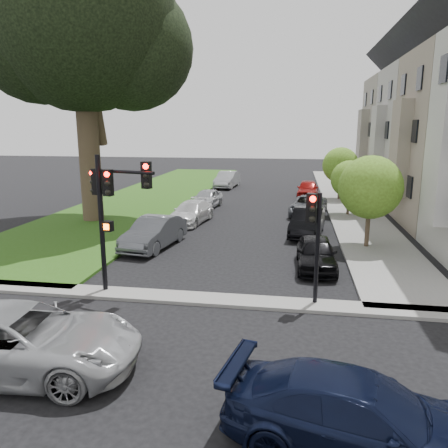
# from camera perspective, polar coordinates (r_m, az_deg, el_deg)

# --- Properties ---
(ground) EXTENTS (140.00, 140.00, 0.00)m
(ground) POSITION_cam_1_polar(r_m,az_deg,el_deg) (13.14, -3.59, -13.33)
(ground) COLOR black
(ground) RESTS_ON ground
(grass_strip) EXTENTS (8.00, 44.00, 0.12)m
(grass_strip) POSITION_cam_1_polar(r_m,az_deg,el_deg) (37.81, -8.91, 3.80)
(grass_strip) COLOR #254E10
(grass_strip) RESTS_ON ground
(sidewalk_right) EXTENTS (3.50, 44.00, 0.12)m
(sidewalk_right) POSITION_cam_1_polar(r_m,az_deg,el_deg) (36.19, 15.57, 3.10)
(sidewalk_right) COLOR gray
(sidewalk_right) RESTS_ON ground
(sidewalk_cross) EXTENTS (60.00, 1.00, 0.12)m
(sidewalk_cross) POSITION_cam_1_polar(r_m,az_deg,el_deg) (14.90, -1.87, -9.81)
(sidewalk_cross) COLOR gray
(sidewalk_cross) RESTS_ON ground
(house_c) EXTENTS (7.70, 7.55, 15.97)m
(house_c) POSITION_cam_1_polar(r_m,az_deg,el_deg) (35.89, 25.73, 13.30)
(house_c) COLOR #9E9E9E
(house_c) RESTS_ON ground
(house_d) EXTENTS (7.70, 7.55, 15.97)m
(house_d) POSITION_cam_1_polar(r_m,az_deg,el_deg) (43.15, 22.93, 13.22)
(house_d) COLOR gray
(house_d) RESTS_ON ground
(eucalyptus) EXTENTS (12.34, 11.20, 17.48)m
(eucalyptus) POSITION_cam_1_polar(r_m,az_deg,el_deg) (28.45, -18.43, 24.59)
(eucalyptus) COLOR brown
(eucalyptus) RESTS_ON ground
(small_tree_a) EXTENTS (2.97, 2.97, 4.46)m
(small_tree_a) POSITION_cam_1_polar(r_m,az_deg,el_deg) (21.59, 18.58, 4.56)
(small_tree_a) COLOR brown
(small_tree_a) RESTS_ON ground
(small_tree_b) EXTENTS (2.43, 2.43, 3.64)m
(small_tree_b) POSITION_cam_1_polar(r_m,az_deg,el_deg) (29.47, 16.09, 5.64)
(small_tree_b) COLOR brown
(small_tree_b) RESTS_ON ground
(small_tree_c) EXTENTS (2.79, 2.79, 4.19)m
(small_tree_c) POSITION_cam_1_polar(r_m,az_deg,el_deg) (35.69, 14.97, 7.43)
(small_tree_c) COLOR brown
(small_tree_c) RESTS_ON ground
(traffic_signal_main) EXTENTS (2.37, 0.70, 4.83)m
(traffic_signal_main) POSITION_cam_1_polar(r_m,az_deg,el_deg) (15.22, -14.55, 3.11)
(traffic_signal_main) COLOR black
(traffic_signal_main) RESTS_ON ground
(traffic_signal_secondary) EXTENTS (0.50, 0.40, 3.73)m
(traffic_signal_secondary) POSITION_cam_1_polar(r_m,az_deg,el_deg) (14.07, 11.70, -0.53)
(traffic_signal_secondary) COLOR black
(traffic_signal_secondary) RESTS_ON ground
(car_cross_near) EXTENTS (5.93, 3.12, 1.59)m
(car_cross_near) POSITION_cam_1_polar(r_m,az_deg,el_deg) (11.74, -25.12, -13.57)
(car_cross_near) COLOR #999BA0
(car_cross_near) RESTS_ON ground
(car_cross_far) EXTENTS (5.23, 2.93, 1.43)m
(car_cross_far) POSITION_cam_1_polar(r_m,az_deg,el_deg) (8.79, 17.27, -22.85)
(car_cross_far) COLOR black
(car_cross_far) RESTS_ON ground
(car_parked_0) EXTENTS (1.62, 3.92, 1.33)m
(car_parked_0) POSITION_cam_1_polar(r_m,az_deg,el_deg) (18.36, 11.95, -3.72)
(car_parked_0) COLOR black
(car_parked_0) RESTS_ON ground
(car_parked_1) EXTENTS (2.11, 4.55, 1.44)m
(car_parked_1) POSITION_cam_1_polar(r_m,az_deg,el_deg) (23.85, 10.84, 0.23)
(car_parked_1) COLOR black
(car_parked_1) RESTS_ON ground
(car_parked_2) EXTENTS (2.79, 4.91, 1.29)m
(car_parked_2) POSITION_cam_1_polar(r_m,az_deg,el_deg) (29.35, 10.98, 2.37)
(car_parked_2) COLOR #3F4247
(car_parked_2) RESTS_ON ground
(car_parked_3) EXTENTS (1.92, 4.29, 1.43)m
(car_parked_3) POSITION_cam_1_polar(r_m,az_deg,el_deg) (36.78, 10.88, 4.52)
(car_parked_3) COLOR maroon
(car_parked_3) RESTS_ON ground
(car_parked_5) EXTENTS (2.24, 4.71, 1.49)m
(car_parked_5) POSITION_cam_1_polar(r_m,az_deg,el_deg) (21.28, -9.12, -1.14)
(car_parked_5) COLOR #3F4247
(car_parked_5) RESTS_ON ground
(car_parked_6) EXTENTS (2.43, 4.69, 1.30)m
(car_parked_6) POSITION_cam_1_polar(r_m,az_deg,el_deg) (26.59, -4.34, 1.53)
(car_parked_6) COLOR silver
(car_parked_6) RESTS_ON ground
(car_parked_7) EXTENTS (2.00, 4.09, 1.34)m
(car_parked_7) POSITION_cam_1_polar(r_m,az_deg,el_deg) (31.50, -2.28, 3.33)
(car_parked_7) COLOR #999BA0
(car_parked_7) RESTS_ON ground
(car_parked_9) EXTENTS (2.03, 4.79, 1.54)m
(car_parked_9) POSITION_cam_1_polar(r_m,az_deg,el_deg) (42.20, 0.41, 5.83)
(car_parked_9) COLOR #999BA0
(car_parked_9) RESTS_ON ground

